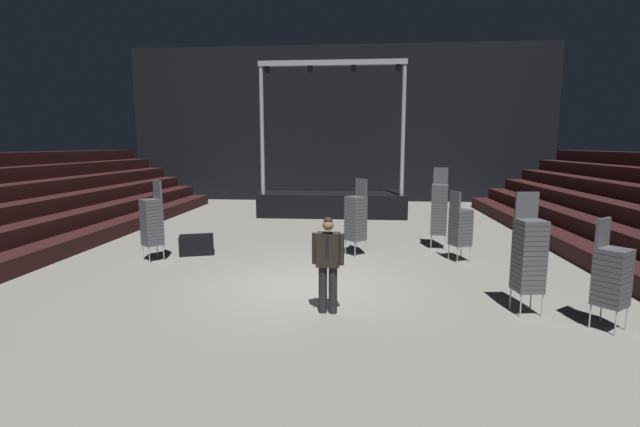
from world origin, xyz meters
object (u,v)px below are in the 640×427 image
object	(u,v)px
chair_stack_front_right	(612,275)
chair_stack_mid_centre	(356,217)
chair_stack_mid_left	(460,226)
chair_stack_rear_left	(439,208)
chair_stack_front_left	(529,254)
stage_riser	(333,200)
equipment_road_case	(197,245)
man_with_tie	(328,259)
chair_stack_mid_right	(152,221)

from	to	relation	value
chair_stack_front_right	chair_stack_mid_centre	bearing A→B (deg)	-88.83
chair_stack_mid_left	chair_stack_rear_left	xyz separation A→B (m)	(-0.29, 1.45, 0.25)
chair_stack_front_left	chair_stack_rear_left	distance (m)	5.15
stage_riser	chair_stack_front_left	distance (m)	12.04
equipment_road_case	chair_stack_mid_left	bearing A→B (deg)	-1.01
chair_stack_mid_centre	stage_riser	bearing A→B (deg)	-35.61
man_with_tie	chair_stack_front_right	world-z (taller)	chair_stack_front_right
man_with_tie	chair_stack_front_right	distance (m)	4.56
chair_stack_rear_left	equipment_road_case	xyz separation A→B (m)	(-6.69, -1.33, -0.90)
chair_stack_mid_right	man_with_tie	bearing A→B (deg)	-174.00
stage_riser	chair_stack_mid_right	xyz separation A→B (m)	(-4.14, -8.30, 0.42)
chair_stack_front_right	man_with_tie	bearing A→B (deg)	-44.00
man_with_tie	equipment_road_case	distance (m)	5.68
equipment_road_case	chair_stack_mid_right	bearing A→B (deg)	-138.31
chair_stack_front_right	equipment_road_case	size ratio (longest dim) A/B	1.99
chair_stack_front_left	chair_stack_mid_left	distance (m)	3.68
chair_stack_front_right	equipment_road_case	bearing A→B (deg)	-67.56
chair_stack_front_right	chair_stack_mid_centre	xyz separation A→B (m)	(-4.10, 4.71, 0.13)
stage_riser	chair_stack_rear_left	xyz separation A→B (m)	(3.41, -6.20, 0.55)
stage_riser	chair_stack_mid_left	distance (m)	8.51
stage_riser	chair_stack_front_right	bearing A→B (deg)	-66.70
stage_riser	chair_stack_front_left	world-z (taller)	stage_riser
chair_stack_rear_left	chair_stack_mid_right	bearing A→B (deg)	26.72
chair_stack_front_left	chair_stack_mid_centre	world-z (taller)	chair_stack_front_left
chair_stack_mid_right	equipment_road_case	world-z (taller)	chair_stack_mid_right
chair_stack_front_left	chair_stack_rear_left	bearing A→B (deg)	-90.44
chair_stack_front_left	chair_stack_front_right	size ratio (longest dim) A/B	1.19
chair_stack_front_right	chair_stack_rear_left	bearing A→B (deg)	-113.10
man_with_tie	chair_stack_mid_left	distance (m)	5.04
stage_riser	chair_stack_front_left	size ratio (longest dim) A/B	2.89
chair_stack_mid_centre	chair_stack_front_left	bearing A→B (deg)	173.04
chair_stack_mid_right	equipment_road_case	size ratio (longest dim) A/B	2.28
man_with_tie	chair_stack_mid_left	world-z (taller)	chair_stack_mid_left
chair_stack_mid_centre	chair_stack_rear_left	bearing A→B (deg)	-110.13
chair_stack_mid_centre	chair_stack_rear_left	size ratio (longest dim) A/B	0.89
chair_stack_front_right	stage_riser	bearing A→B (deg)	-106.61
chair_stack_rear_left	chair_stack_mid_centre	bearing A→B (deg)	34.87
stage_riser	chair_stack_mid_left	xyz separation A→B (m)	(3.70, -7.66, 0.29)
chair_stack_front_right	chair_stack_rear_left	xyz separation A→B (m)	(-1.74, 5.75, 0.25)
chair_stack_front_right	chair_stack_rear_left	distance (m)	6.01
chair_stack_mid_left	equipment_road_case	xyz separation A→B (m)	(-6.98, 0.12, -0.65)
chair_stack_front_left	chair_stack_front_right	xyz separation A→B (m)	(1.05, -0.64, -0.17)
chair_stack_front_right	chair_stack_mid_left	size ratio (longest dim) A/B	1.00
stage_riser	chair_stack_rear_left	size ratio (longest dim) A/B	2.68
chair_stack_front_left	chair_stack_front_right	bearing A→B (deg)	140.83
chair_stack_front_left	chair_stack_mid_left	world-z (taller)	chair_stack_front_left
chair_stack_mid_left	chair_stack_mid_centre	size ratio (longest dim) A/B	0.88
stage_riser	chair_stack_mid_left	world-z (taller)	stage_riser
man_with_tie	chair_stack_mid_left	xyz separation A→B (m)	(3.10, 3.97, -0.07)
chair_stack_front_right	chair_stack_mid_right	xyz separation A→B (m)	(-9.29, 3.65, 0.13)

